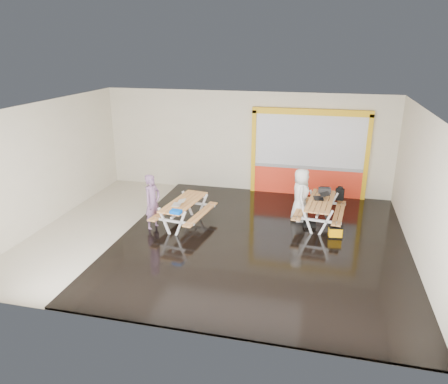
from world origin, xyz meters
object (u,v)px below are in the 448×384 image
(person_right, at_px, (301,195))
(blue_pouch, at_px, (176,212))
(backpack, at_px, (340,193))
(picnic_table_left, at_px, (184,207))
(person_left, at_px, (153,202))
(laptop_right, at_px, (321,197))
(fluke_bag, at_px, (335,232))
(picnic_table_right, at_px, (320,206))
(dark_case, at_px, (309,224))
(laptop_left, at_px, (178,203))
(toolbox, at_px, (325,190))

(person_right, distance_m, blue_pouch, 3.72)
(blue_pouch, height_order, backpack, backpack)
(picnic_table_left, bearing_deg, person_left, -154.83)
(picnic_table_left, distance_m, blue_pouch, 0.92)
(person_right, distance_m, laptop_right, 0.57)
(laptop_right, bearing_deg, fluke_bag, -64.69)
(picnic_table_right, bearing_deg, backpack, 58.48)
(laptop_right, relative_size, dark_case, 1.37)
(person_left, distance_m, laptop_left, 0.74)
(picnic_table_left, xyz_separation_m, person_left, (-0.79, -0.37, 0.22))
(person_left, bearing_deg, laptop_right, -56.97)
(picnic_table_left, distance_m, person_right, 3.41)
(dark_case, bearing_deg, toolbox, 68.44)
(toolbox, xyz_separation_m, backpack, (0.46, 0.25, -0.14))
(fluke_bag, bearing_deg, picnic_table_left, -178.02)
(picnic_table_left, relative_size, person_right, 1.28)
(laptop_right, relative_size, fluke_bag, 1.20)
(backpack, bearing_deg, picnic_table_left, -156.69)
(laptop_left, distance_m, toolbox, 4.37)
(picnic_table_left, relative_size, laptop_left, 5.28)
(picnic_table_left, xyz_separation_m, toolbox, (3.87, 1.62, 0.27))
(person_right, relative_size, blue_pouch, 5.55)
(picnic_table_left, xyz_separation_m, laptop_left, (-0.06, -0.29, 0.23))
(backpack, bearing_deg, toolbox, -151.50)
(person_right, distance_m, fluke_bag, 1.55)
(toolbox, relative_size, fluke_bag, 0.96)
(picnic_table_left, xyz_separation_m, blue_pouch, (0.08, -0.89, 0.22))
(toolbox, bearing_deg, person_right, -144.55)
(laptop_left, distance_m, fluke_bag, 4.35)
(dark_case, bearing_deg, picnic_table_left, -168.30)
(backpack, distance_m, dark_case, 1.52)
(laptop_left, bearing_deg, picnic_table_right, 18.26)
(fluke_bag, bearing_deg, laptop_right, 115.31)
(person_left, relative_size, toolbox, 4.28)
(picnic_table_left, relative_size, blue_pouch, 7.11)
(laptop_right, xyz_separation_m, fluke_bag, (0.45, -0.95, -0.63))
(backpack, bearing_deg, person_right, -147.25)
(picnic_table_left, distance_m, picnic_table_right, 3.91)
(picnic_table_left, bearing_deg, fluke_bag, 1.98)
(picnic_table_left, xyz_separation_m, dark_case, (3.52, 0.73, -0.47))
(blue_pouch, bearing_deg, backpack, 32.94)
(laptop_left, bearing_deg, fluke_bag, 5.86)
(picnic_table_right, relative_size, laptop_right, 4.37)
(picnic_table_right, height_order, person_left, person_left)
(fluke_bag, bearing_deg, person_right, 135.75)
(person_left, relative_size, backpack, 3.92)
(toolbox, height_order, backpack, toolbox)
(person_left, height_order, laptop_right, person_left)
(backpack, xyz_separation_m, dark_case, (-0.81, -1.14, -0.60))
(person_left, xyz_separation_m, fluke_bag, (5.02, 0.52, -0.60))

